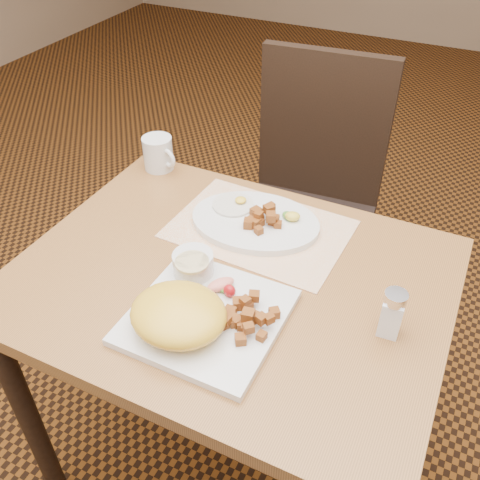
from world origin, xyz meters
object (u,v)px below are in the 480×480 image
Objects in this scene: table at (231,311)px; plate_oval at (255,222)px; coffee_mug at (159,153)px; plate_square at (207,317)px; chair_far at (310,193)px; salt_shaker at (392,313)px.

plate_oval reaches higher than table.
table is 8.23× the size of coffee_mug.
coffee_mug reaches higher than plate_square.
plate_square is at bearing -48.74° from coffee_mug.
table is 0.18m from plate_square.
plate_square is at bearing -82.61° from table.
chair_far is at bearing 49.04° from coffee_mug.
table is 0.22m from plate_oval.
salt_shaker is (0.36, -0.19, 0.04)m from plate_oval.
coffee_mug reaches higher than plate_oval.
plate_oval is (-0.04, 0.31, 0.00)m from plate_square.
table is at bearing 177.67° from salt_shaker.
chair_far is 8.87× the size of coffee_mug.
plate_square is 0.58m from coffee_mug.
plate_oval is at bearing -19.94° from coffee_mug.
salt_shaker is at bearing 114.85° from chair_far.
table is 0.93× the size of chair_far.
salt_shaker is 0.77m from coffee_mug.
salt_shaker is at bearing -28.18° from plate_oval.
chair_far is 0.54m from plate_oval.
plate_square is (0.06, -0.81, 0.22)m from chair_far.
chair_far reaches higher than plate_square.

